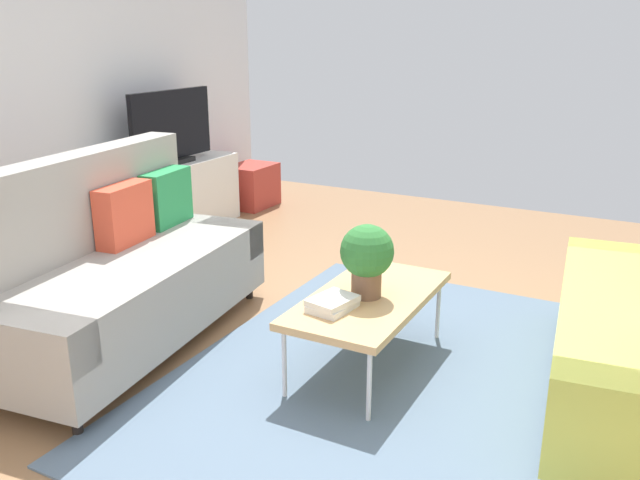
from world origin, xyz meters
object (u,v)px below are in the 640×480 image
at_px(coffee_table, 369,300).
at_px(tv_console, 175,198).
at_px(vase_0, 120,163).
at_px(bottle_0, 157,155).
at_px(storage_trunk, 252,186).
at_px(couch_beige, 117,270).
at_px(tv, 172,128).
at_px(vase_1, 136,162).
at_px(potted_plant, 367,256).
at_px(table_book_0, 333,306).

xyz_separation_m(coffee_table, tv_console, (1.52, 2.61, -0.07)).
height_order(vase_0, bottle_0, bottle_0).
bearing_deg(coffee_table, storage_trunk, 43.75).
distance_m(couch_beige, tv, 2.30).
xyz_separation_m(vase_0, bottle_0, (0.34, -0.09, 0.02)).
bearing_deg(vase_1, coffee_table, -112.94).
relative_size(storage_trunk, vase_0, 2.72).
xyz_separation_m(storage_trunk, bottle_0, (-1.34, 0.06, 0.53)).
bearing_deg(couch_beige, potted_plant, 97.64).
bearing_deg(potted_plant, couch_beige, 104.89).
distance_m(potted_plant, vase_0, 2.82).
distance_m(storage_trunk, vase_1, 1.58).
bearing_deg(tv, coffee_table, -120.43).
bearing_deg(table_book_0, storage_trunk, 40.09).
height_order(coffee_table, vase_0, vase_0).
bearing_deg(couch_beige, table_book_0, 88.49).
height_order(vase_0, vase_1, vase_0).
bearing_deg(table_book_0, coffee_table, -18.64).
bearing_deg(bottle_0, storage_trunk, -2.57).
relative_size(tv_console, vase_1, 10.31).
bearing_deg(vase_1, tv, -10.04).
bearing_deg(table_book_0, potted_plant, -17.65).
height_order(tv_console, bottle_0, bottle_0).
xyz_separation_m(couch_beige, coffee_table, (0.39, -1.42, -0.05)).
relative_size(tv_console, potted_plant, 3.55).
distance_m(tv_console, tv, 0.63).
height_order(tv, bottle_0, tv).
relative_size(coffee_table, table_book_0, 4.58).
relative_size(potted_plant, table_book_0, 1.64).
bearing_deg(vase_1, bottle_0, -29.54).
xyz_separation_m(tv_console, storage_trunk, (1.10, -0.10, -0.10)).
xyz_separation_m(coffee_table, bottle_0, (1.28, 2.57, 0.36)).
distance_m(couch_beige, storage_trunk, 3.21).
bearing_deg(potted_plant, storage_trunk, 43.47).
xyz_separation_m(coffee_table, storage_trunk, (2.62, 2.51, -0.17)).
bearing_deg(potted_plant, bottle_0, 63.07).
relative_size(coffee_table, tv, 1.10).
bearing_deg(tv_console, couch_beige, -148.19).
height_order(couch_beige, tv, tv).
relative_size(table_book_0, bottle_0, 1.05).
relative_size(storage_trunk, table_book_0, 2.17).
distance_m(coffee_table, vase_0, 2.84).
xyz_separation_m(couch_beige, potted_plant, (0.38, -1.41, 0.20)).
height_order(storage_trunk, vase_0, vase_0).
distance_m(table_book_0, bottle_0, 2.94).
xyz_separation_m(tv_console, vase_1, (-0.40, 0.05, 0.39)).
height_order(vase_1, bottle_0, bottle_0).
bearing_deg(table_book_0, vase_1, 61.74).
xyz_separation_m(couch_beige, vase_0, (1.33, 1.24, 0.29)).
relative_size(table_book_0, vase_0, 1.26).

